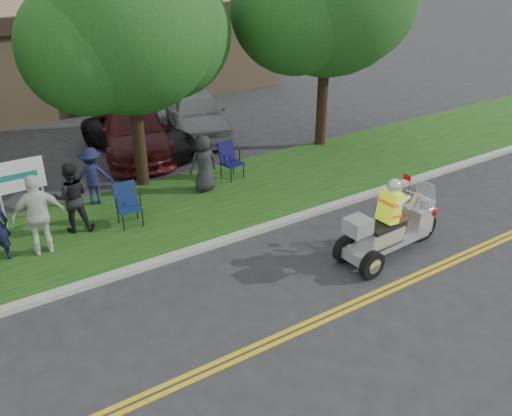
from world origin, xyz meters
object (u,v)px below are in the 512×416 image
lawn_chair_a (127,201)px  parked_car_mid (139,135)px  trike_scooter (390,230)px  parked_car_far_right (196,113)px  lawn_chair_b (229,158)px  spectator_adult_right (38,215)px  parked_car_right (134,131)px  spectator_adult_mid (72,197)px

lawn_chair_a → parked_car_mid: bearing=68.9°
trike_scooter → parked_car_far_right: (0.30, 10.00, 0.14)m
trike_scooter → lawn_chair_a: trike_scooter is taller
lawn_chair_b → parked_car_far_right: size_ratio=0.23×
spectator_adult_right → parked_car_far_right: (6.89, 5.70, -0.24)m
trike_scooter → parked_car_far_right: bearing=85.3°
trike_scooter → parked_car_mid: bearing=100.3°
parked_car_far_right → parked_car_right: bearing=-151.7°
parked_car_mid → parked_car_far_right: (2.50, 0.64, 0.19)m
lawn_chair_a → spectator_adult_right: spectator_adult_right is taller
lawn_chair_a → parked_car_right: 5.36m
spectator_adult_right → parked_car_right: spectator_adult_right is taller
trike_scooter → spectator_adult_mid: 7.53m
spectator_adult_mid → parked_car_far_right: spectator_adult_mid is taller
spectator_adult_mid → parked_car_right: size_ratio=0.34×
spectator_adult_right → trike_scooter: bearing=151.1°
spectator_adult_mid → trike_scooter: bearing=155.9°
trike_scooter → parked_car_far_right: trike_scooter is taller
spectator_adult_right → parked_car_mid: (4.39, 5.06, -0.43)m
trike_scooter → parked_car_right: size_ratio=0.57×
trike_scooter → spectator_adult_right: bearing=143.9°
trike_scooter → parked_car_mid: (-2.20, 9.37, -0.05)m
lawn_chair_b → parked_car_far_right: 4.45m
parked_car_far_right → lawn_chair_b: bearing=-87.4°
spectator_adult_mid → parked_car_mid: bearing=-111.1°
lawn_chair_a → lawn_chair_b: (3.61, 1.12, 0.01)m
parked_car_mid → trike_scooter: bearing=-88.8°
lawn_chair_a → parked_car_right: parked_car_right is taller
lawn_chair_a → parked_car_mid: parked_car_mid is taller
parked_car_right → lawn_chair_b: bearing=-54.0°
parked_car_mid → spectator_adult_mid: bearing=-140.2°
lawn_chair_a → spectator_adult_right: bearing=-168.4°
lawn_chair_a → lawn_chair_b: 3.78m
parked_car_far_right → spectator_adult_right: bearing=-123.0°
spectator_adult_mid → parked_car_right: (3.36, 4.55, -0.23)m
lawn_chair_b → parked_car_far_right: parked_car_far_right is taller
trike_scooter → spectator_adult_mid: bearing=135.9°
trike_scooter → spectator_adult_mid: size_ratio=1.69×
trike_scooter → lawn_chair_a: (-4.45, 4.59, 0.03)m
spectator_adult_mid → parked_car_right: spectator_adult_mid is taller
lawn_chair_a → parked_car_right: bearing=70.5°
trike_scooter → lawn_chair_a: bearing=131.2°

